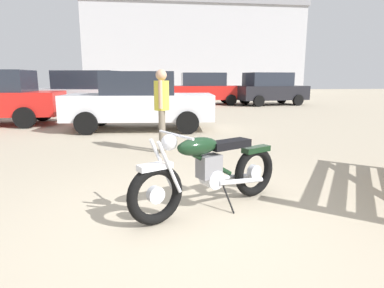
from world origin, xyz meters
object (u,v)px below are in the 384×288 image
object	(u,v)px
bystander	(162,102)
silver_sedan_mid	(140,101)
red_hatchback_near	(206,88)
white_estate_far	(270,88)
pale_sedan_back	(84,92)
vintage_motorcycle	(209,171)

from	to	relation	value
bystander	silver_sedan_mid	bearing A→B (deg)	107.66
red_hatchback_near	white_estate_far	bearing A→B (deg)	-11.14
pale_sedan_back	white_estate_far	xyz separation A→B (m)	(9.26, 3.89, 0.00)
pale_sedan_back	red_hatchback_near	size ratio (longest dim) A/B	1.05
pale_sedan_back	white_estate_far	distance (m)	10.04
red_hatchback_near	white_estate_far	distance (m)	3.57
vintage_motorcycle	red_hatchback_near	world-z (taller)	red_hatchback_near
bystander	red_hatchback_near	distance (m)	12.36
vintage_motorcycle	pale_sedan_back	world-z (taller)	pale_sedan_back
vintage_motorcycle	pale_sedan_back	distance (m)	11.07
vintage_motorcycle	white_estate_far	xyz separation A→B (m)	(5.74, 14.38, 0.47)
bystander	pale_sedan_back	world-z (taller)	pale_sedan_back
vintage_motorcycle	pale_sedan_back	xyz separation A→B (m)	(-3.51, 10.48, 0.47)
pale_sedan_back	white_estate_far	world-z (taller)	same
bystander	white_estate_far	xyz separation A→B (m)	(6.22, 11.31, -0.10)
white_estate_far	bystander	bearing A→B (deg)	-129.48
red_hatchback_near	bystander	bearing A→B (deg)	-101.82
red_hatchback_near	white_estate_far	world-z (taller)	same
bystander	red_hatchback_near	bearing A→B (deg)	84.29
silver_sedan_mid	red_hatchback_near	distance (m)	9.57
pale_sedan_back	white_estate_far	bearing A→B (deg)	-146.47
vintage_motorcycle	red_hatchback_near	size ratio (longest dim) A/B	0.47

